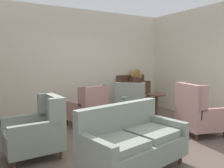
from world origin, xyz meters
name	(u,v)px	position (x,y,z in m)	size (l,w,h in m)	color
ground	(133,141)	(0.00, 0.00, 0.00)	(7.68, 7.68, 0.00)	brown
wall_back	(81,63)	(0.00, 2.61, 1.51)	(5.65, 0.08, 3.01)	beige
wall_right	(198,63)	(2.74, 0.78, 1.51)	(0.08, 3.66, 3.01)	beige
baseboard_back	(82,112)	(0.00, 2.56, 0.06)	(5.49, 0.03, 0.12)	#4C3323
coffee_table	(123,120)	(-0.13, 0.15, 0.41)	(0.88, 0.88, 0.49)	#4C3323
porcelain_vase	(124,108)	(-0.08, 0.19, 0.64)	(0.17, 0.17, 0.37)	#4C7A66
settee	(132,142)	(-0.66, -0.92, 0.40)	(1.68, 1.08, 0.93)	gray
armchair_near_sideboard	(88,108)	(-0.30, 1.48, 0.42)	(1.00, 1.06, 0.97)	tan
armchair_near_window	(131,104)	(0.91, 1.40, 0.42)	(1.16, 1.17, 1.01)	gray
armchair_beside_settee	(38,131)	(-1.75, 0.21, 0.43)	(0.90, 0.77, 1.00)	gray
armchair_foreground_right	(198,113)	(1.44, -0.33, 0.45)	(1.00, 0.97, 1.09)	tan
side_table	(156,105)	(1.40, 0.94, 0.42)	(0.48, 0.48, 0.71)	#4C3323
sideboard	(134,94)	(1.65, 2.32, 0.52)	(1.04, 0.38, 1.11)	#4C3323
gramophone	(137,73)	(1.70, 2.22, 1.18)	(0.52, 0.58, 0.54)	#4C3323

